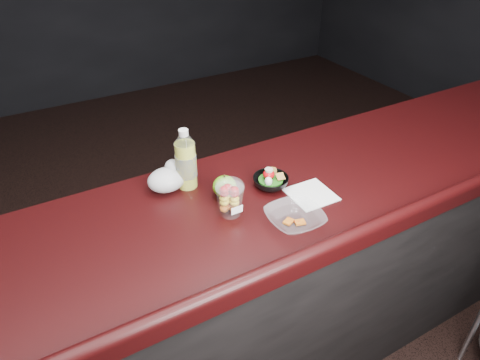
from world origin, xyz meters
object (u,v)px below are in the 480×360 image
(lemonade_bottle, at_px, (186,163))
(green_apple, at_px, (225,187))
(fruit_cup, at_px, (230,197))
(takeout_bowl, at_px, (295,218))
(snack_bowl, at_px, (270,181))

(lemonade_bottle, xyz_separation_m, green_apple, (0.09, -0.13, -0.06))
(fruit_cup, height_order, takeout_bowl, fruit_cup)
(snack_bowl, bearing_deg, fruit_cup, -161.58)
(green_apple, height_order, snack_bowl, green_apple)
(fruit_cup, relative_size, takeout_bowl, 0.71)
(lemonade_bottle, relative_size, takeout_bowl, 1.19)
(fruit_cup, bearing_deg, green_apple, 72.08)
(lemonade_bottle, distance_m, snack_bowl, 0.33)
(lemonade_bottle, xyz_separation_m, takeout_bowl, (0.23, -0.39, -0.08))
(fruit_cup, relative_size, snack_bowl, 1.00)
(green_apple, bearing_deg, fruit_cup, -107.92)
(green_apple, xyz_separation_m, snack_bowl, (0.18, -0.03, -0.02))
(fruit_cup, distance_m, snack_bowl, 0.23)
(lemonade_bottle, xyz_separation_m, snack_bowl, (0.27, -0.16, -0.08))
(lemonade_bottle, height_order, green_apple, lemonade_bottle)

